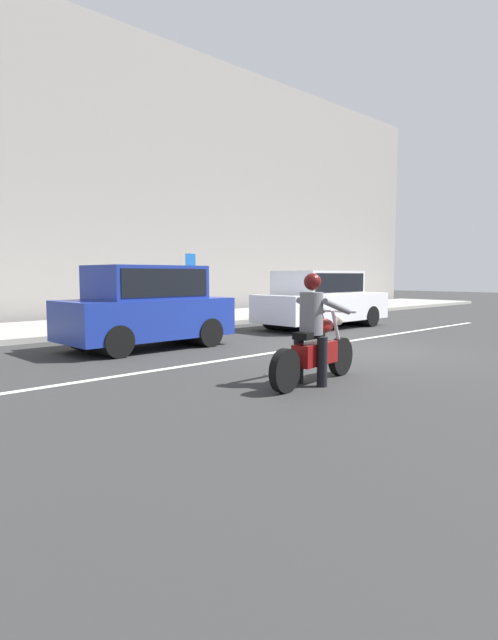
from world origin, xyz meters
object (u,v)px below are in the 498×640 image
object	(u,v)px
parked_sedan_white	(321,299)
street_sign_post	(190,277)
motorcycle_with_rider_gray	(315,339)
parked_hatchback_cobalt_blue	(146,306)

from	to	relation	value
parked_sedan_white	street_sign_post	distance (m)	5.55
motorcycle_with_rider_gray	parked_hatchback_cobalt_blue	world-z (taller)	parked_hatchback_cobalt_blue
motorcycle_with_rider_gray	parked_sedan_white	distance (m)	8.03
motorcycle_with_rider_gray	street_sign_post	distance (m)	11.81
street_sign_post	motorcycle_with_rider_gray	bearing A→B (deg)	-118.45
motorcycle_with_rider_gray	parked_sedan_white	size ratio (longest dim) A/B	0.48
motorcycle_with_rider_gray	street_sign_post	size ratio (longest dim) A/B	0.96
parked_hatchback_cobalt_blue	street_sign_post	xyz separation A→B (m)	(5.40, 5.50, 0.60)
motorcycle_with_rider_gray	parked_sedan_white	xyz separation A→B (m)	(6.36, 4.90, 0.22)
parked_hatchback_cobalt_blue	motorcycle_with_rider_gray	bearing A→B (deg)	-92.44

